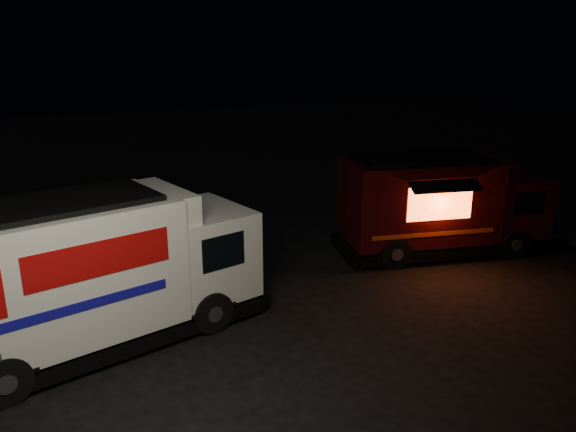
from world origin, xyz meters
The scene contains 3 objects.
ground centered at (0.00, 0.00, 0.00)m, with size 80.00×80.00×0.00m, color black.
white_truck centered at (-2.48, 0.59, 1.53)m, with size 6.77×2.31×3.07m, color silver, non-canonical shape.
red_truck centered at (7.14, 1.77, 1.41)m, with size 6.04×2.22×2.81m, color #33090B, non-canonical shape.
Camera 1 is at (-3.48, -10.16, 5.79)m, focal length 35.00 mm.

